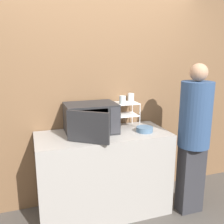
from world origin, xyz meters
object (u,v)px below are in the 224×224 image
(bowl, at_px, (145,129))
(person, at_px, (194,132))
(dish_rack, at_px, (126,109))
(glass_front_left, at_px, (122,100))
(glass_back_right, at_px, (131,97))
(microwave, at_px, (91,118))

(bowl, bearing_deg, person, -24.34)
(dish_rack, height_order, glass_front_left, glass_front_left)
(dish_rack, distance_m, bowl, 0.33)
(glass_back_right, height_order, bowl, glass_back_right)
(dish_rack, xyz_separation_m, glass_back_right, (0.08, 0.07, 0.13))
(dish_rack, relative_size, glass_back_right, 3.12)
(glass_front_left, xyz_separation_m, bowl, (0.20, -0.17, -0.31))
(glass_front_left, height_order, person, person)
(microwave, xyz_separation_m, person, (1.06, -0.38, -0.15))
(dish_rack, xyz_separation_m, person, (0.61, -0.47, -0.20))
(microwave, relative_size, dish_rack, 2.27)
(glass_back_right, bearing_deg, dish_rack, -141.13)
(microwave, height_order, dish_rack, microwave)
(glass_front_left, bearing_deg, dish_rack, 42.69)
(person, bearing_deg, microwave, 160.36)
(glass_back_right, relative_size, person, 0.06)
(microwave, distance_m, glass_front_left, 0.41)
(dish_rack, bearing_deg, glass_back_right, 38.87)
(bowl, bearing_deg, dish_rack, 116.25)
(glass_back_right, bearing_deg, glass_front_left, -139.24)
(microwave, xyz_separation_m, glass_front_left, (0.37, 0.02, 0.18))
(microwave, bearing_deg, glass_back_right, 16.25)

